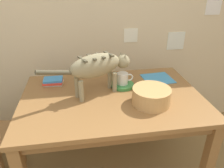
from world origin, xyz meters
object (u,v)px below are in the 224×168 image
coffee_mug (123,78)px  wicker_basket (151,96)px  book_stack (53,81)px  magazine (158,79)px  cat (98,66)px  dining_table (112,105)px  saucer_bowl (122,85)px

coffee_mug → wicker_basket: (0.14, -0.29, -0.01)m
coffee_mug → book_stack: (-0.57, 0.13, -0.05)m
coffee_mug → magazine: size_ratio=0.54×
book_stack → wicker_basket: 0.83m
coffee_mug → magazine: bearing=15.4°
book_stack → wicker_basket: wicker_basket is taller
cat → wicker_basket: 0.44m
dining_table → book_stack: (-0.46, 0.27, 0.11)m
saucer_bowl → coffee_mug: (0.00, -0.00, 0.06)m
coffee_mug → magazine: coffee_mug is taller
magazine → wicker_basket: size_ratio=0.91×
dining_table → saucer_bowl: (0.11, 0.14, 0.10)m
magazine → dining_table: bearing=-157.3°
book_stack → wicker_basket: (0.71, -0.43, 0.04)m
dining_table → cat: size_ratio=2.02×
cat → coffee_mug: cat is taller
saucer_bowl → magazine: size_ratio=0.76×
dining_table → saucer_bowl: 0.20m
book_stack → wicker_basket: size_ratio=0.61×
coffee_mug → wicker_basket: 0.33m
magazine → cat: bearing=-166.6°
saucer_bowl → magazine: (0.34, 0.09, -0.01)m
cat → coffee_mug: size_ratio=5.05×
dining_table → saucer_bowl: size_ratio=7.28×
magazine → wicker_basket: bearing=-121.0°
saucer_bowl → coffee_mug: 0.06m
dining_table → wicker_basket: (0.26, -0.15, 0.15)m
magazine → wicker_basket: 0.43m
dining_table → wicker_basket: size_ratio=5.04×
wicker_basket → coffee_mug: bearing=116.4°
saucer_bowl → magazine: bearing=15.3°
saucer_bowl → wicker_basket: 0.33m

